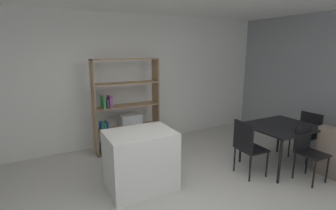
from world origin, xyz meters
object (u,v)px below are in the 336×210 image
object	(u,v)px
dining_table	(281,129)
dining_chair_near	(307,148)
open_bookshelf	(125,112)
kitchen_island	(140,160)
dining_chair_window_side	(307,131)
dining_chair_island_side	(247,144)

from	to	relation	value
dining_table	dining_chair_near	world-z (taller)	dining_chair_near
open_bookshelf	kitchen_island	bearing A→B (deg)	-99.66
dining_chair_near	dining_chair_window_side	world-z (taller)	dining_chair_near
kitchen_island	dining_chair_island_side	size ratio (longest dim) A/B	1.06
open_bookshelf	dining_chair_island_side	bearing A→B (deg)	-54.26
dining_table	dining_chair_near	bearing A→B (deg)	-90.07
dining_chair_island_side	dining_chair_window_side	size ratio (longest dim) A/B	1.06
dining_table	dining_chair_window_side	xyz separation A→B (m)	(0.79, 0.01, -0.16)
kitchen_island	dining_chair_window_side	world-z (taller)	kitchen_island
dining_chair_island_side	dining_table	bearing A→B (deg)	-87.29
dining_table	dining_chair_island_side	distance (m)	0.81
kitchen_island	dining_chair_island_side	xyz separation A→B (m)	(1.71, -0.48, 0.11)
dining_chair_near	dining_chair_island_side	world-z (taller)	dining_chair_island_side
kitchen_island	open_bookshelf	bearing A→B (deg)	80.34
kitchen_island	dining_chair_window_side	bearing A→B (deg)	-8.20
dining_chair_near	dining_chair_island_side	xyz separation A→B (m)	(-0.80, 0.53, 0.02)
kitchen_island	dining_table	size ratio (longest dim) A/B	0.87
open_bookshelf	dining_chair_island_side	world-z (taller)	open_bookshelf
dining_chair_window_side	open_bookshelf	bearing A→B (deg)	-129.12
open_bookshelf	dining_chair_near	world-z (taller)	open_bookshelf
open_bookshelf	dining_chair_window_side	xyz separation A→B (m)	(3.04, -2.01, -0.30)
kitchen_island	dining_chair_window_side	distance (m)	3.34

